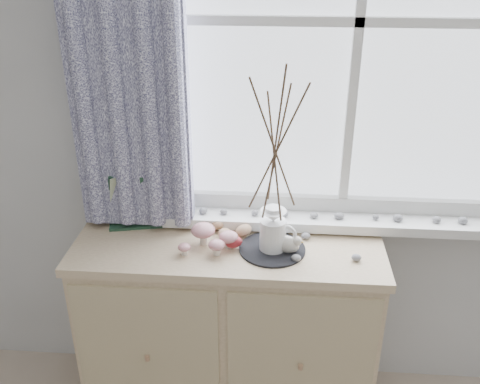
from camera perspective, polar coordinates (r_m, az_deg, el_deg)
The scene contains 8 objects.
sideboard at distance 2.32m, azimuth -1.18°, elevation -14.52°, with size 1.20×0.45×0.85m.
botanical_book at distance 2.16m, azimuth -10.32°, elevation -0.92°, with size 0.35×0.13×0.24m, color #1E3E2A, non-canonical shape.
toadstool_cluster at distance 2.03m, azimuth -3.19°, elevation -4.76°, with size 0.22×0.15×0.09m.
wooden_eggs at distance 2.09m, azimuth -1.12°, elevation -4.34°, with size 0.16×0.17×0.07m.
songbird_figurine at distance 2.02m, azimuth 4.93°, elevation -5.44°, with size 0.14×0.07×0.07m, color beige, non-canonical shape.
crocheted_doily at distance 2.04m, azimuth 3.46°, elevation -6.09°, with size 0.25×0.25×0.01m, color black.
twig_pitcher at distance 1.85m, azimuth 3.81°, elevation 4.99°, with size 0.34×0.34×0.74m.
sideboard_pebbles at distance 2.06m, azimuth 7.22°, elevation -5.62°, with size 0.34×0.23×0.03m.
Camera 1 is at (0.03, 0.00, 1.95)m, focal length 40.00 mm.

